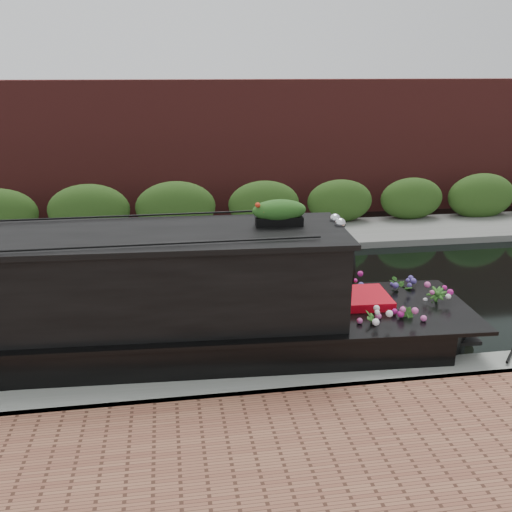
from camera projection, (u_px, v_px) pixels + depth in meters
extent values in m
plane|color=black|center=(187.00, 307.00, 10.79)|extent=(80.00, 80.00, 0.00)
cube|color=gray|center=(198.00, 403.00, 7.70)|extent=(40.00, 0.60, 0.50)
cube|color=slate|center=(180.00, 243.00, 14.73)|extent=(40.00, 2.40, 0.34)
cube|color=#2A4B19|center=(179.00, 234.00, 15.58)|extent=(40.00, 1.10, 2.80)
cube|color=maroon|center=(177.00, 215.00, 17.55)|extent=(40.00, 1.00, 8.00)
cube|color=black|center=(34.00, 285.00, 8.13)|extent=(8.90, 2.13, 1.30)
cube|color=black|center=(28.00, 239.00, 7.91)|extent=(9.05, 2.29, 0.08)
cube|color=red|center=(335.00, 269.00, 8.79)|extent=(0.14, 1.68, 1.30)
cube|color=black|center=(263.00, 289.00, 7.77)|extent=(0.86, 0.07, 0.53)
cube|color=red|center=(363.00, 308.00, 9.08)|extent=(0.81, 0.90, 0.48)
sphere|color=silver|center=(340.00, 224.00, 8.43)|extent=(0.17, 0.17, 0.17)
sphere|color=silver|center=(335.00, 219.00, 8.68)|extent=(0.17, 0.17, 0.17)
cube|color=black|center=(279.00, 221.00, 8.41)|extent=(0.71, 0.25, 0.14)
ellipsoid|color=red|center=(279.00, 209.00, 8.35)|extent=(0.77, 0.23, 0.23)
imported|color=#2A5D1F|center=(371.00, 328.00, 8.33)|extent=(0.31, 0.33, 0.53)
imported|color=#2A5D1F|center=(407.00, 324.00, 8.50)|extent=(0.33, 0.34, 0.49)
imported|color=#2A5D1F|center=(402.00, 293.00, 9.62)|extent=(0.61, 0.61, 0.51)
imported|color=#2A5D1F|center=(435.00, 305.00, 9.08)|extent=(0.45, 0.45, 0.57)
imported|color=#2A5D1F|center=(353.00, 290.00, 9.75)|extent=(0.19, 0.28, 0.53)
cylinder|color=olive|center=(461.00, 330.00, 9.50)|extent=(0.31, 0.40, 0.31)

